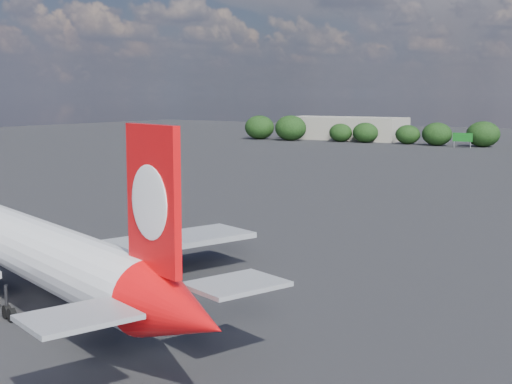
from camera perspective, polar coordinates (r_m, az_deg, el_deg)
The scene contains 4 objects.
ground at distance 109.69m, azimuth 6.89°, elevation -0.65°, with size 500.00×500.00×0.00m, color black.
qantas_airliner at distance 55.37m, azimuth -16.91°, elevation -4.70°, with size 43.45×41.70×14.49m.
terminal_building at distance 255.92m, azimuth 7.17°, elevation 5.08°, with size 42.00×16.00×8.00m.
highway_sign at distance 223.57m, azimuth 16.20°, elevation 4.21°, with size 6.00×0.30×4.50m.
Camera 1 is at (48.49, -37.06, 16.12)m, focal length 50.00 mm.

